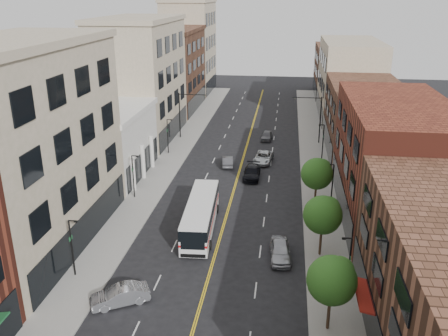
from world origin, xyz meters
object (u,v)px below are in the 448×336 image
at_px(car_parked_far, 280,251).
at_px(car_lane_b, 263,157).
at_px(car_lane_a, 252,173).
at_px(car_lane_c, 267,136).
at_px(car_lane_behind, 228,161).
at_px(car_angle_b, 120,296).
at_px(city_bus, 201,213).

relative_size(car_parked_far, car_lane_b, 0.89).
relative_size(car_lane_a, car_lane_c, 1.24).
bearing_deg(car_lane_c, car_lane_b, -86.00).
bearing_deg(car_lane_behind, car_lane_c, -118.10).
distance_m(car_angle_b, car_parked_far, 14.36).
xyz_separation_m(car_parked_far, car_lane_c, (-2.91, 35.81, -0.08)).
distance_m(car_lane_a, car_lane_b, 6.21).
relative_size(car_angle_b, car_parked_far, 0.97).
xyz_separation_m(car_lane_behind, car_lane_a, (3.60, -4.00, 0.06)).
xyz_separation_m(city_bus, car_lane_a, (3.92, 14.54, -1.02)).
bearing_deg(car_lane_behind, car_lane_b, -163.84).
distance_m(car_lane_b, car_lane_c, 10.69).
xyz_separation_m(car_angle_b, car_lane_c, (8.92, 43.95, -0.04)).
height_order(city_bus, car_parked_far, city_bus).
relative_size(city_bus, car_lane_b, 2.32).
bearing_deg(car_lane_b, car_angle_b, -98.48).
height_order(city_bus, car_lane_behind, city_bus).
bearing_deg(car_angle_b, car_lane_b, 135.85).
xyz_separation_m(car_lane_a, car_lane_c, (1.09, 16.80, -0.04)).
xyz_separation_m(car_parked_far, car_lane_a, (-4.00, 19.02, -0.05)).
distance_m(city_bus, car_lane_b, 21.28).
relative_size(car_lane_b, car_lane_c, 1.26).
distance_m(car_parked_far, car_lane_behind, 24.24).
height_order(city_bus, car_lane_b, city_bus).
bearing_deg(car_angle_b, car_lane_a, 134.82).
distance_m(car_angle_b, car_lane_a, 28.26).
height_order(car_parked_far, car_lane_b, car_parked_far).
height_order(city_bus, car_angle_b, city_bus).
bearing_deg(city_bus, car_lane_c, 77.55).
bearing_deg(car_lane_a, car_lane_c, 86.55).
bearing_deg(car_lane_a, car_angle_b, -105.82).
bearing_deg(car_lane_behind, car_lane_a, 124.07).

